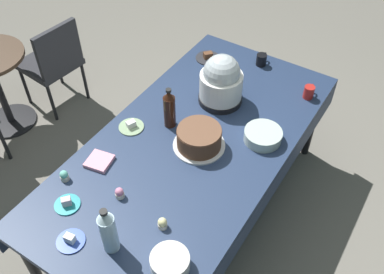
{
  "coord_description": "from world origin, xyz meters",
  "views": [
    {
      "loc": [
        -1.56,
        -1.0,
        2.7
      ],
      "look_at": [
        0.0,
        0.0,
        0.8
      ],
      "focal_mm": 40.68,
      "sensor_mm": 36.0,
      "label": 1
    }
  ],
  "objects_px": {
    "slow_cooker": "(221,81)",
    "dessert_plate_teal": "(67,204)",
    "soda_bottle_water": "(108,231)",
    "coffee_mug_black": "(262,60)",
    "ceramic_snack_bowl": "(170,263)",
    "cupcake_mint": "(64,176)",
    "glass_salad_bowl": "(263,136)",
    "dessert_plate_charcoal": "(208,57)",
    "maroon_chair_right": "(53,60)",
    "dessert_plate_sage": "(131,126)",
    "cupcake_cocoa": "(162,223)",
    "frosted_layer_cake": "(199,138)",
    "soda_bottle_cola": "(169,109)",
    "dessert_plate_cobalt": "(71,240)",
    "potluck_table": "(192,149)",
    "cupcake_berry": "(120,193)",
    "coffee_mug_red": "(309,92)"
  },
  "relations": [
    {
      "from": "cupcake_cocoa",
      "to": "soda_bottle_water",
      "type": "height_order",
      "value": "soda_bottle_water"
    },
    {
      "from": "dessert_plate_charcoal",
      "to": "coffee_mug_black",
      "type": "relative_size",
      "value": 1.61
    },
    {
      "from": "soda_bottle_water",
      "to": "dessert_plate_cobalt",
      "type": "bearing_deg",
      "value": 114.98
    },
    {
      "from": "slow_cooker",
      "to": "soda_bottle_cola",
      "type": "relative_size",
      "value": 1.23
    },
    {
      "from": "slow_cooker",
      "to": "dessert_plate_teal",
      "type": "height_order",
      "value": "slow_cooker"
    },
    {
      "from": "cupcake_berry",
      "to": "soda_bottle_water",
      "type": "xyz_separation_m",
      "value": [
        -0.26,
        -0.16,
        0.11
      ]
    },
    {
      "from": "dessert_plate_charcoal",
      "to": "dessert_plate_teal",
      "type": "distance_m",
      "value": 1.57
    },
    {
      "from": "slow_cooker",
      "to": "cupcake_mint",
      "type": "xyz_separation_m",
      "value": [
        -1.07,
        0.4,
        -0.13
      ]
    },
    {
      "from": "potluck_table",
      "to": "cupcake_cocoa",
      "type": "distance_m",
      "value": 0.63
    },
    {
      "from": "potluck_table",
      "to": "ceramic_snack_bowl",
      "type": "distance_m",
      "value": 0.85
    },
    {
      "from": "glass_salad_bowl",
      "to": "coffee_mug_black",
      "type": "bearing_deg",
      "value": 26.69
    },
    {
      "from": "frosted_layer_cake",
      "to": "soda_bottle_water",
      "type": "xyz_separation_m",
      "value": [
        -0.82,
        0.0,
        0.08
      ]
    },
    {
      "from": "maroon_chair_right",
      "to": "dessert_plate_charcoal",
      "type": "bearing_deg",
      "value": -71.97
    },
    {
      "from": "cupcake_mint",
      "to": "dessert_plate_sage",
      "type": "bearing_deg",
      "value": -5.82
    },
    {
      "from": "dessert_plate_teal",
      "to": "maroon_chair_right",
      "type": "relative_size",
      "value": 0.17
    },
    {
      "from": "coffee_mug_red",
      "to": "cupcake_mint",
      "type": "bearing_deg",
      "value": 148.0
    },
    {
      "from": "slow_cooker",
      "to": "coffee_mug_red",
      "type": "height_order",
      "value": "slow_cooker"
    },
    {
      "from": "frosted_layer_cake",
      "to": "dessert_plate_charcoal",
      "type": "height_order",
      "value": "frosted_layer_cake"
    },
    {
      "from": "coffee_mug_black",
      "to": "dessert_plate_cobalt",
      "type": "bearing_deg",
      "value": 175.53
    },
    {
      "from": "soda_bottle_water",
      "to": "maroon_chair_right",
      "type": "bearing_deg",
      "value": 54.64
    },
    {
      "from": "dessert_plate_sage",
      "to": "ceramic_snack_bowl",
      "type": "bearing_deg",
      "value": -131.17
    },
    {
      "from": "glass_salad_bowl",
      "to": "cupcake_mint",
      "type": "height_order",
      "value": "glass_salad_bowl"
    },
    {
      "from": "frosted_layer_cake",
      "to": "soda_bottle_cola",
      "type": "bearing_deg",
      "value": 76.15
    },
    {
      "from": "dessert_plate_sage",
      "to": "cupcake_cocoa",
      "type": "height_order",
      "value": "cupcake_cocoa"
    },
    {
      "from": "soda_bottle_cola",
      "to": "coffee_mug_red",
      "type": "relative_size",
      "value": 2.61
    },
    {
      "from": "maroon_chair_right",
      "to": "slow_cooker",
      "type": "bearing_deg",
      "value": -88.34
    },
    {
      "from": "ceramic_snack_bowl",
      "to": "dessert_plate_charcoal",
      "type": "relative_size",
      "value": 1.03
    },
    {
      "from": "potluck_table",
      "to": "dessert_plate_sage",
      "type": "distance_m",
      "value": 0.42
    },
    {
      "from": "soda_bottle_water",
      "to": "dessert_plate_teal",
      "type": "bearing_deg",
      "value": 79.86
    },
    {
      "from": "glass_salad_bowl",
      "to": "cupcake_mint",
      "type": "distance_m",
      "value": 1.21
    },
    {
      "from": "dessert_plate_charcoal",
      "to": "maroon_chair_right",
      "type": "bearing_deg",
      "value": 108.03
    },
    {
      "from": "dessert_plate_teal",
      "to": "slow_cooker",
      "type": "bearing_deg",
      "value": -12.54
    },
    {
      "from": "potluck_table",
      "to": "cupcake_mint",
      "type": "relative_size",
      "value": 32.59
    },
    {
      "from": "dessert_plate_teal",
      "to": "cupcake_mint",
      "type": "xyz_separation_m",
      "value": [
        0.12,
        0.14,
        0.02
      ]
    },
    {
      "from": "dessert_plate_teal",
      "to": "soda_bottle_water",
      "type": "relative_size",
      "value": 0.46
    },
    {
      "from": "slow_cooker",
      "to": "dessert_plate_sage",
      "type": "relative_size",
      "value": 2.2
    },
    {
      "from": "slow_cooker",
      "to": "coffee_mug_black",
      "type": "height_order",
      "value": "slow_cooker"
    },
    {
      "from": "soda_bottle_water",
      "to": "coffee_mug_black",
      "type": "bearing_deg",
      "value": 1.52
    },
    {
      "from": "coffee_mug_black",
      "to": "cupcake_mint",
      "type": "bearing_deg",
      "value": 164.0
    },
    {
      "from": "glass_salad_bowl",
      "to": "dessert_plate_cobalt",
      "type": "relative_size",
      "value": 1.59
    },
    {
      "from": "ceramic_snack_bowl",
      "to": "cupcake_mint",
      "type": "relative_size",
      "value": 2.85
    },
    {
      "from": "dessert_plate_sage",
      "to": "dessert_plate_charcoal",
      "type": "bearing_deg",
      "value": -1.65
    },
    {
      "from": "dessert_plate_sage",
      "to": "cupcake_berry",
      "type": "bearing_deg",
      "value": -148.35
    },
    {
      "from": "coffee_mug_black",
      "to": "potluck_table",
      "type": "bearing_deg",
      "value": 179.9
    },
    {
      "from": "potluck_table",
      "to": "frosted_layer_cake",
      "type": "height_order",
      "value": "frosted_layer_cake"
    },
    {
      "from": "dessert_plate_cobalt",
      "to": "maroon_chair_right",
      "type": "distance_m",
      "value": 2.03
    },
    {
      "from": "ceramic_snack_bowl",
      "to": "cupcake_cocoa",
      "type": "height_order",
      "value": "ceramic_snack_bowl"
    },
    {
      "from": "potluck_table",
      "to": "soda_bottle_water",
      "type": "distance_m",
      "value": 0.85
    },
    {
      "from": "potluck_table",
      "to": "soda_bottle_cola",
      "type": "bearing_deg",
      "value": 73.39
    },
    {
      "from": "maroon_chair_right",
      "to": "cupcake_berry",
      "type": "bearing_deg",
      "value": -121.54
    }
  ]
}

